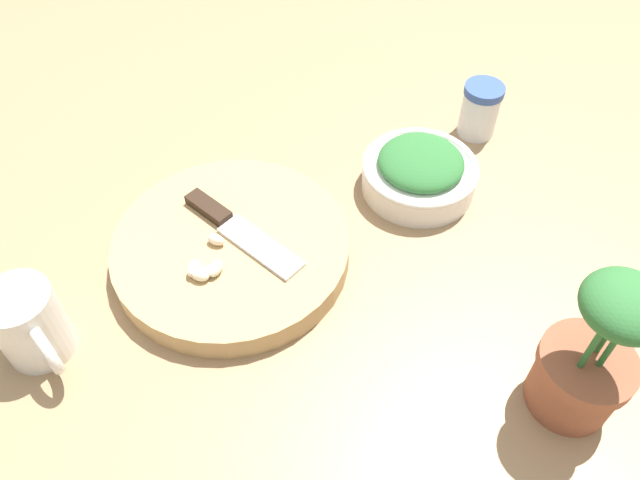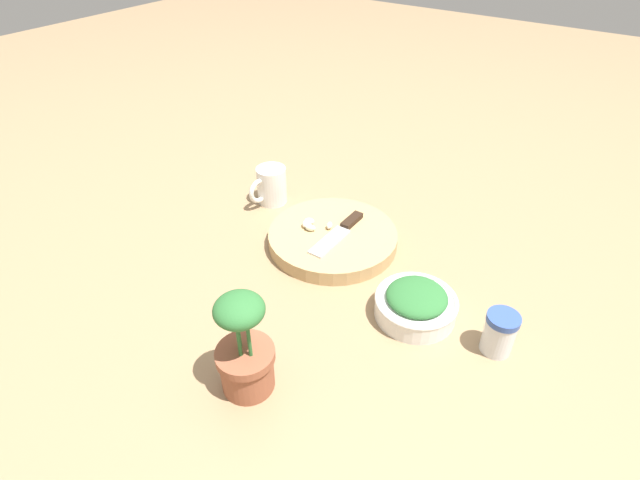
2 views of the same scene
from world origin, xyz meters
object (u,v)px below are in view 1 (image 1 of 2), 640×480
object	(u,v)px
garlic_cloves	(206,265)
herb_bowl	(419,172)
spice_jar	(480,110)
coffee_mug	(30,325)
cutting_board	(232,249)
chef_knife	(235,227)
potted_herb	(590,360)

from	to	relation	value
garlic_cloves	herb_bowl	distance (m)	0.32
spice_jar	coffee_mug	xyz separation A→B (m)	(0.64, -0.16, 0.01)
garlic_cloves	spice_jar	xyz separation A→B (m)	(-0.46, 0.08, 0.00)
cutting_board	chef_knife	bearing A→B (deg)	-153.03
cutting_board	potted_herb	size ratio (longest dim) A/B	1.50
cutting_board	chef_knife	distance (m)	0.03
cutting_board	coffee_mug	size ratio (longest dim) A/B	2.63
potted_herb	cutting_board	bearing A→B (deg)	-76.02
cutting_board	spice_jar	xyz separation A→B (m)	(-0.41, 0.10, 0.02)
cutting_board	coffee_mug	xyz separation A→B (m)	(0.23, -0.06, 0.03)
garlic_cloves	potted_herb	xyz separation A→B (m)	(-0.15, 0.39, 0.04)
chef_knife	spice_jar	xyz separation A→B (m)	(-0.40, 0.10, 0.00)
spice_jar	cutting_board	bearing A→B (deg)	-13.07
cutting_board	herb_bowl	size ratio (longest dim) A/B	1.86
chef_knife	garlic_cloves	size ratio (longest dim) A/B	2.62
chef_knife	herb_bowl	distance (m)	0.26
garlic_cloves	herb_bowl	xyz separation A→B (m)	(-0.30, 0.09, -0.01)
spice_jar	coffee_mug	world-z (taller)	coffee_mug
spice_jar	potted_herb	world-z (taller)	potted_herb
cutting_board	chef_knife	size ratio (longest dim) A/B	1.59
coffee_mug	cutting_board	bearing A→B (deg)	164.89
spice_jar	potted_herb	xyz separation A→B (m)	(0.31, 0.31, 0.04)
spice_jar	coffee_mug	size ratio (longest dim) A/B	0.74
chef_knife	spice_jar	distance (m)	0.41
garlic_cloves	spice_jar	bearing A→B (deg)	169.72
chef_knife	garlic_cloves	world-z (taller)	garlic_cloves
garlic_cloves	coffee_mug	xyz separation A→B (m)	(0.18, -0.07, 0.01)
garlic_cloves	potted_herb	size ratio (longest dim) A/B	0.36
cutting_board	garlic_cloves	bearing A→B (deg)	13.84
herb_bowl	coffee_mug	size ratio (longest dim) A/B	1.42
chef_knife	garlic_cloves	xyz separation A→B (m)	(0.06, 0.02, 0.00)
herb_bowl	spice_jar	size ratio (longest dim) A/B	1.92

